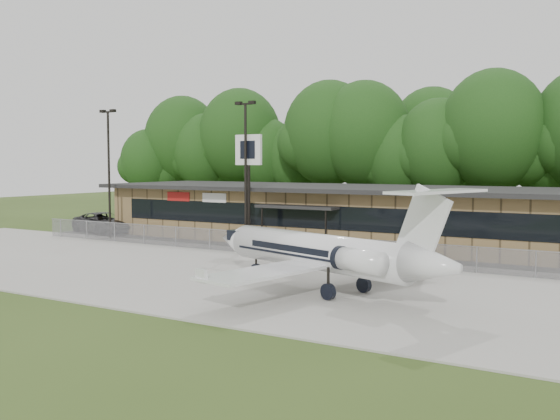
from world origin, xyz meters
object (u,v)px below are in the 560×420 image
Objects in this scene: pole_sign at (249,162)px; business_jet at (325,254)px; suv at (103,223)px; terminal at (356,214)px.

business_jet is at bearing -41.24° from pole_sign.
pole_sign is at bearing 154.81° from business_jet.
suv is (-27.52, 12.64, -0.93)m from business_jet.
terminal is 9.54m from pole_sign.
terminal reaches higher than suv.
suv is 17.40m from pole_sign.
terminal is at bearing -61.94° from suv.
terminal is 5.14× the size of pole_sign.
pole_sign is at bearing -82.56° from suv.
terminal is 6.36× the size of suv.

